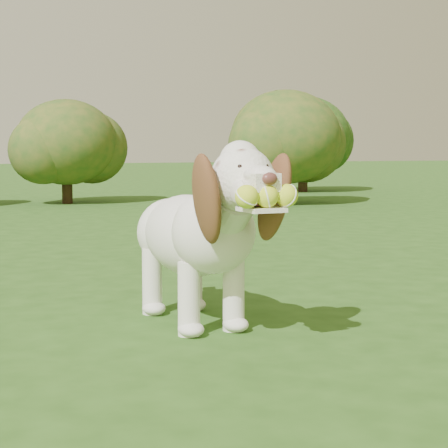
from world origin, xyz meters
name	(u,v)px	position (x,y,z in m)	size (l,w,h in m)	color
ground	(235,351)	(0.00, 0.00, 0.00)	(80.00, 80.00, 0.00)	#264B15
dog	(200,229)	(0.02, 0.46, 0.46)	(0.47, 1.34, 0.87)	white
shrub_f	(303,136)	(5.80, 10.07, 1.09)	(1.79, 1.79, 1.85)	#382314
shrub_d	(285,137)	(3.97, 7.27, 1.01)	(1.66, 1.66, 1.72)	#382314
shrub_c	(66,142)	(0.97, 8.70, 0.93)	(1.53, 1.53, 1.59)	#382314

